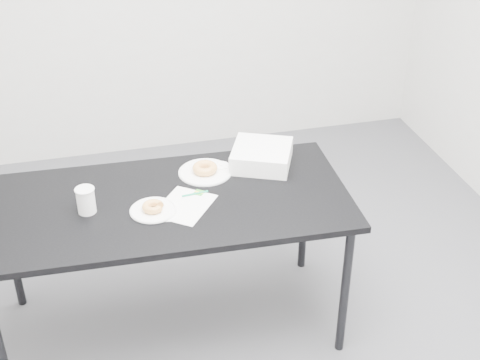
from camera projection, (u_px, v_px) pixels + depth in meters
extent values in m
plane|color=#4B4B50|center=(214.00, 328.00, 3.42)|extent=(4.00, 4.00, 0.00)
cube|color=black|center=(166.00, 203.00, 3.05)|extent=(1.71, 0.85, 0.03)
cylinder|color=black|center=(10.00, 248.00, 3.39)|extent=(0.04, 0.04, 0.74)
cylinder|color=black|center=(345.00, 291.00, 3.11)|extent=(0.04, 0.04, 0.74)
cylinder|color=black|center=(304.00, 212.00, 3.67)|extent=(0.04, 0.04, 0.74)
cube|color=white|center=(185.00, 206.00, 3.00)|extent=(0.33, 0.34, 0.00)
cube|color=green|center=(199.00, 193.00, 3.09)|extent=(0.06, 0.06, 0.00)
cylinder|color=#0C8B5D|center=(195.00, 194.00, 3.08)|extent=(0.13, 0.02, 0.01)
cube|color=white|center=(163.00, 212.00, 2.96)|extent=(0.17, 0.17, 0.00)
cylinder|color=white|center=(153.00, 210.00, 2.96)|extent=(0.21, 0.21, 0.01)
torus|color=#DB8745|center=(153.00, 207.00, 2.95)|extent=(0.12, 0.12, 0.03)
cylinder|color=white|center=(205.00, 172.00, 3.25)|extent=(0.26, 0.26, 0.01)
torus|color=#DB8745|center=(205.00, 168.00, 3.24)|extent=(0.16, 0.16, 0.04)
cylinder|color=white|center=(86.00, 200.00, 2.93)|extent=(0.08, 0.08, 0.12)
cylinder|color=white|center=(221.00, 166.00, 3.30)|extent=(0.08, 0.08, 0.01)
cube|color=white|center=(262.00, 156.00, 3.30)|extent=(0.37, 0.37, 0.09)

